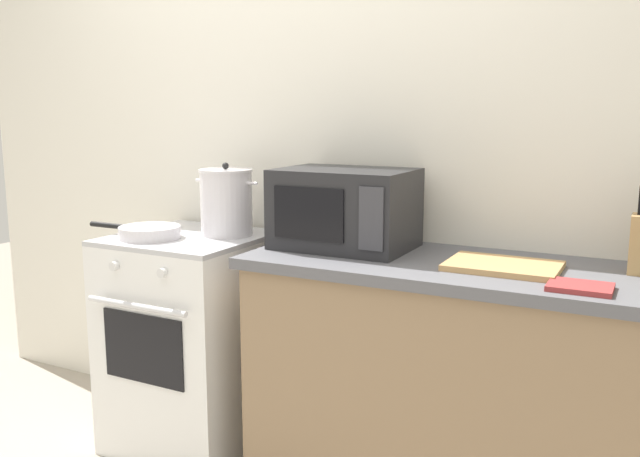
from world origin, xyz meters
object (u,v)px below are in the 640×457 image
Objects in this scene: stove at (192,340)px; cutting_board at (503,266)px; frying_pan at (149,232)px; oven_mitt at (580,287)px; microwave at (345,209)px; stock_pot at (226,202)px.

stove is 2.56× the size of cutting_board.
frying_pan reaches higher than cutting_board.
frying_pan reaches higher than oven_mitt.
oven_mitt is (0.26, -0.16, -0.00)m from cutting_board.
microwave reaches higher than frying_pan.
frying_pan is 0.90× the size of microwave.
stock_pot is at bearing 175.78° from cutting_board.
stock_pot is 0.68× the size of frying_pan.
cutting_board is 2.00× the size of oven_mitt.
frying_pan is at bearing -174.99° from cutting_board.
stock_pot is at bearing 179.16° from microwave.
stock_pot is at bearing 170.21° from oven_mitt.
microwave is at bearing 164.75° from oven_mitt.
microwave is at bearing 172.78° from cutting_board.
stove is 1.64m from oven_mitt.
oven_mitt is at bearing -5.81° from stove.
cutting_board reaches higher than oven_mitt.
oven_mitt is at bearing -1.25° from frying_pan.
cutting_board is 0.30m from oven_mitt.
frying_pan is 1.67m from oven_mitt.
microwave is (0.80, 0.20, 0.12)m from frying_pan.
oven_mitt is (1.67, -0.04, -0.02)m from frying_pan.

